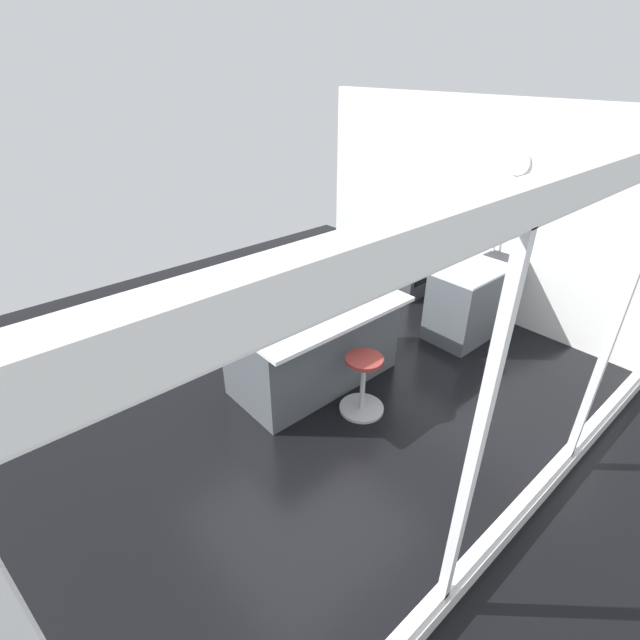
{
  "coord_description": "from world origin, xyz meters",
  "views": [
    {
      "loc": [
        2.54,
        3.21,
        3.03
      ],
      "look_at": [
        -0.08,
        0.23,
        0.77
      ],
      "focal_mm": 25.82,
      "sensor_mm": 36.0,
      "label": 1
    }
  ],
  "objects_px": {
    "cutting_board": "(321,304)",
    "kitchen_island": "(314,343)",
    "apple_yellow": "(320,297)",
    "apple_red": "(326,294)",
    "oven_range": "(409,264)",
    "stool_by_window": "(363,386)"
  },
  "relations": [
    {
      "from": "cutting_board",
      "to": "kitchen_island",
      "type": "bearing_deg",
      "value": -41.14
    },
    {
      "from": "cutting_board",
      "to": "apple_yellow",
      "type": "xyz_separation_m",
      "value": [
        -0.02,
        -0.03,
        0.05
      ]
    },
    {
      "from": "apple_yellow",
      "to": "apple_red",
      "type": "height_order",
      "value": "apple_yellow"
    },
    {
      "from": "kitchen_island",
      "to": "cutting_board",
      "type": "distance_m",
      "value": 0.47
    },
    {
      "from": "kitchen_island",
      "to": "oven_range",
      "type": "bearing_deg",
      "value": -163.19
    },
    {
      "from": "oven_range",
      "to": "kitchen_island",
      "type": "height_order",
      "value": "kitchen_island"
    },
    {
      "from": "oven_range",
      "to": "cutting_board",
      "type": "height_order",
      "value": "cutting_board"
    },
    {
      "from": "kitchen_island",
      "to": "apple_yellow",
      "type": "height_order",
      "value": "apple_yellow"
    },
    {
      "from": "stool_by_window",
      "to": "apple_red",
      "type": "distance_m",
      "value": 0.99
    },
    {
      "from": "apple_red",
      "to": "cutting_board",
      "type": "bearing_deg",
      "value": 24.69
    },
    {
      "from": "oven_range",
      "to": "apple_red",
      "type": "relative_size",
      "value": 10.21
    },
    {
      "from": "stool_by_window",
      "to": "apple_red",
      "type": "relative_size",
      "value": 7.26
    },
    {
      "from": "stool_by_window",
      "to": "cutting_board",
      "type": "height_order",
      "value": "cutting_board"
    },
    {
      "from": "stool_by_window",
      "to": "cutting_board",
      "type": "distance_m",
      "value": 0.9
    },
    {
      "from": "kitchen_island",
      "to": "cutting_board",
      "type": "height_order",
      "value": "cutting_board"
    },
    {
      "from": "apple_yellow",
      "to": "oven_range",
      "type": "bearing_deg",
      "value": -162.3
    },
    {
      "from": "stool_by_window",
      "to": "apple_yellow",
      "type": "xyz_separation_m",
      "value": [
        -0.05,
        -0.68,
        0.68
      ]
    },
    {
      "from": "oven_range",
      "to": "kitchen_island",
      "type": "xyz_separation_m",
      "value": [
        2.46,
        0.74,
        0.03
      ]
    },
    {
      "from": "oven_range",
      "to": "apple_yellow",
      "type": "relative_size",
      "value": 9.79
    },
    {
      "from": "apple_yellow",
      "to": "kitchen_island",
      "type": "bearing_deg",
      "value": -13.42
    },
    {
      "from": "cutting_board",
      "to": "apple_red",
      "type": "distance_m",
      "value": 0.13
    },
    {
      "from": "oven_range",
      "to": "kitchen_island",
      "type": "distance_m",
      "value": 2.57
    }
  ]
}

